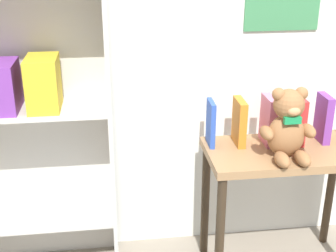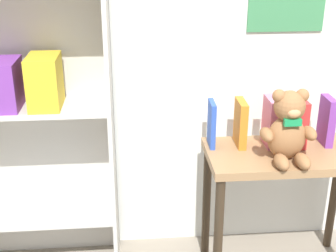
{
  "view_description": "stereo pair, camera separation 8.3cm",
  "coord_description": "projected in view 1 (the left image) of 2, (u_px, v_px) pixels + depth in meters",
  "views": [
    {
      "loc": [
        -0.54,
        -0.64,
        1.5
      ],
      "look_at": [
        -0.3,
        1.2,
        0.74
      ],
      "focal_mm": 50.0,
      "sensor_mm": 36.0,
      "label": 1
    },
    {
      "loc": [
        -0.46,
        -0.65,
        1.5
      ],
      "look_at": [
        -0.3,
        1.2,
        0.74
      ],
      "focal_mm": 50.0,
      "sensor_mm": 36.0,
      "label": 2
    }
  ],
  "objects": [
    {
      "name": "bookshelf_side",
      "position": [
        24.0,
        82.0,
        1.96
      ],
      "size": [
        0.71,
        0.28,
        1.64
      ],
      "color": "beige",
      "rests_on": "ground_plane"
    },
    {
      "name": "display_table",
      "position": [
        284.0,
        171.0,
        2.1
      ],
      "size": [
        0.7,
        0.37,
        0.63
      ],
      "color": "#9E754C",
      "rests_on": "ground_plane"
    },
    {
      "name": "teddy_bear",
      "position": [
        288.0,
        127.0,
        1.94
      ],
      "size": [
        0.23,
        0.21,
        0.3
      ],
      "color": "#99663D",
      "rests_on": "display_table"
    },
    {
      "name": "book_standing_blue",
      "position": [
        211.0,
        123.0,
        2.07
      ],
      "size": [
        0.02,
        0.12,
        0.2
      ],
      "primitive_type": "cube",
      "rotation": [
        0.0,
        0.0,
        -0.02
      ],
      "color": "#2D51B7",
      "rests_on": "display_table"
    },
    {
      "name": "book_standing_orange",
      "position": [
        239.0,
        122.0,
        2.08
      ],
      "size": [
        0.04,
        0.14,
        0.21
      ],
      "primitive_type": "cube",
      "rotation": [
        0.0,
        0.0,
        -0.03
      ],
      "color": "orange",
      "rests_on": "display_table"
    },
    {
      "name": "book_standing_pink",
      "position": [
        268.0,
        120.0,
        2.09
      ],
      "size": [
        0.04,
        0.14,
        0.22
      ],
      "primitive_type": "cube",
      "rotation": [
        0.0,
        0.0,
        -0.02
      ],
      "color": "#D17093",
      "rests_on": "display_table"
    },
    {
      "name": "book_standing_red",
      "position": [
        296.0,
        120.0,
        2.1
      ],
      "size": [
        0.04,
        0.14,
        0.21
      ],
      "primitive_type": "cube",
      "rotation": [
        0.0,
        0.0,
        0.02
      ],
      "color": "red",
      "rests_on": "display_table"
    },
    {
      "name": "book_standing_purple",
      "position": [
        323.0,
        118.0,
        2.11
      ],
      "size": [
        0.04,
        0.13,
        0.22
      ],
      "primitive_type": "cube",
      "rotation": [
        0.0,
        0.0,
        -0.03
      ],
      "color": "purple",
      "rests_on": "display_table"
    }
  ]
}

